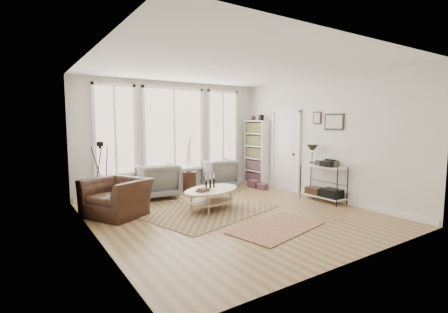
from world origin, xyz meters
TOP-DOWN VIEW (x-y plane):
  - room at (0.02, 0.03)m, footprint 5.50×5.54m
  - bay_window at (0.00, 2.71)m, footprint 4.14×0.12m
  - door at (2.57, 1.15)m, footprint 0.09×1.06m
  - bookcase at (2.44, 2.23)m, footprint 0.31×0.85m
  - low_shelf at (2.38, -0.30)m, footprint 0.38×1.08m
  - wall_art at (2.58, -0.27)m, footprint 0.04×0.88m
  - rug_main at (-0.32, 0.47)m, footprint 3.00×2.55m
  - rug_runner at (0.14, -1.18)m, footprint 1.87×1.30m
  - coffee_table at (-0.19, 0.50)m, footprint 1.62×1.33m
  - armchair_left at (-0.71, 2.18)m, footprint 0.96×0.98m
  - armchair_right at (1.20, 2.38)m, footprint 0.95×0.98m
  - side_table at (0.26, 2.37)m, footprint 0.36×0.36m
  - vase at (0.25, 2.38)m, footprint 0.24×0.24m
  - accent_chair at (-1.98, 1.15)m, footprint 1.47×1.41m
  - tripod_camera at (-2.03, 2.15)m, footprint 0.50×0.50m
  - book_stack_near at (2.05, 1.86)m, footprint 0.28×0.34m
  - book_stack_far at (2.05, 1.48)m, footprint 0.22×0.27m

SIDE VIEW (x-z plane):
  - rug_main at x=-0.32m, z-range 0.00..0.01m
  - rug_runner at x=0.14m, z-range 0.01..0.02m
  - book_stack_far at x=2.05m, z-range 0.00..0.16m
  - book_stack_near at x=2.05m, z-range 0.00..0.20m
  - coffee_table at x=-0.19m, z-range 0.02..0.67m
  - accent_chair at x=-1.98m, z-range 0.00..0.73m
  - armchair_right at x=1.20m, z-range 0.00..0.81m
  - armchair_left at x=-0.71m, z-range 0.00..0.84m
  - low_shelf at x=2.38m, z-range -0.14..1.16m
  - vase at x=0.25m, z-range 0.53..0.76m
  - tripod_camera at x=-2.03m, z-range -0.06..1.36m
  - side_table at x=0.26m, z-range -0.03..1.47m
  - bookcase at x=2.44m, z-range -0.07..1.99m
  - door at x=2.57m, z-range 0.01..2.23m
  - room at x=0.02m, z-range -0.02..2.88m
  - bay_window at x=0.00m, z-range 0.49..2.73m
  - wall_art at x=2.58m, z-range 1.66..2.10m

